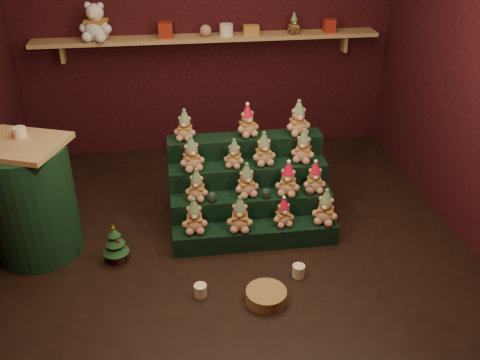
{
  "coord_description": "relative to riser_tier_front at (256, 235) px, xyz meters",
  "views": [
    {
      "loc": [
        -0.42,
        -3.69,
        2.74
      ],
      "look_at": [
        0.11,
        0.25,
        0.5
      ],
      "focal_mm": 40.0,
      "sensor_mm": 36.0,
      "label": 1
    }
  ],
  "objects": [
    {
      "name": "ground",
      "position": [
        -0.21,
        0.01,
        -0.09
      ],
      "size": [
        4.0,
        4.0,
        0.0
      ],
      "primitive_type": "plane",
      "color": "black",
      "rests_on": "ground"
    },
    {
      "name": "back_wall",
      "position": [
        -0.21,
        2.06,
        1.31
      ],
      "size": [
        4.0,
        0.1,
        2.8
      ],
      "primitive_type": "cube",
      "color": "black",
      "rests_on": "ground"
    },
    {
      "name": "front_wall",
      "position": [
        -0.21,
        -2.04,
        1.31
      ],
      "size": [
        4.0,
        0.1,
        2.8
      ],
      "primitive_type": "cube",
      "color": "black",
      "rests_on": "ground"
    },
    {
      "name": "back_shelf",
      "position": [
        -0.21,
        1.88,
        1.2
      ],
      "size": [
        3.6,
        0.26,
        0.24
      ],
      "color": "tan",
      "rests_on": "ground"
    },
    {
      "name": "riser_tier_front",
      "position": [
        0.0,
        0.0,
        0.0
      ],
      "size": [
        1.4,
        0.22,
        0.18
      ],
      "primitive_type": "cube",
      "color": "black",
      "rests_on": "ground"
    },
    {
      "name": "riser_tier_midfront",
      "position": [
        0.0,
        0.22,
        0.09
      ],
      "size": [
        1.4,
        0.22,
        0.36
      ],
      "primitive_type": "cube",
      "color": "black",
      "rests_on": "ground"
    },
    {
      "name": "riser_tier_midback",
      "position": [
        0.0,
        0.44,
        0.18
      ],
      "size": [
        1.4,
        0.22,
        0.54
      ],
      "primitive_type": "cube",
      "color": "black",
      "rests_on": "ground"
    },
    {
      "name": "riser_tier_back",
      "position": [
        0.0,
        0.66,
        0.27
      ],
      "size": [
        1.4,
        0.22,
        0.72
      ],
      "primitive_type": "cube",
      "color": "black",
      "rests_on": "ground"
    },
    {
      "name": "teddy_0",
      "position": [
        -0.51,
        0.01,
        0.24
      ],
      "size": [
        0.22,
        0.2,
        0.3
      ],
      "primitive_type": null,
      "rotation": [
        0.0,
        0.0,
        -0.04
      ],
      "color": "tan",
      "rests_on": "riser_tier_front"
    },
    {
      "name": "teddy_1",
      "position": [
        -0.14,
        -0.02,
        0.24
      ],
      "size": [
        0.25,
        0.23,
        0.31
      ],
      "primitive_type": null,
      "rotation": [
        0.0,
        0.0,
        -0.18
      ],
      "color": "tan",
      "rests_on": "riser_tier_front"
    },
    {
      "name": "teddy_2",
      "position": [
        0.23,
        0.01,
        0.22
      ],
      "size": [
        0.2,
        0.19,
        0.25
      ],
      "primitive_type": null,
      "rotation": [
        0.0,
        0.0,
        0.15
      ],
      "color": "tan",
      "rests_on": "riser_tier_front"
    },
    {
      "name": "teddy_3",
      "position": [
        0.59,
        -0.01,
        0.24
      ],
      "size": [
        0.29,
        0.28,
        0.31
      ],
      "primitive_type": null,
      "rotation": [
        0.0,
        0.0,
        -0.47
      ],
      "color": "tan",
      "rests_on": "riser_tier_front"
    },
    {
      "name": "teddy_4",
      "position": [
        -0.47,
        0.23,
        0.41
      ],
      "size": [
        0.24,
        0.22,
        0.28
      ],
      "primitive_type": null,
      "rotation": [
        0.0,
        0.0,
        -0.28
      ],
      "color": "tan",
      "rests_on": "riser_tier_midfront"
    },
    {
      "name": "teddy_5",
      "position": [
        -0.05,
        0.23,
        0.42
      ],
      "size": [
        0.25,
        0.23,
        0.3
      ],
      "primitive_type": null,
      "rotation": [
        0.0,
        0.0,
        0.22
      ],
      "color": "tan",
      "rests_on": "riser_tier_midfront"
    },
    {
      "name": "teddy_6",
      "position": [
        0.31,
        0.2,
        0.42
      ],
      "size": [
        0.27,
        0.26,
        0.3
      ],
      "primitive_type": null,
      "rotation": [
        0.0,
        0.0,
        -0.37
      ],
      "color": "tan",
      "rests_on": "riser_tier_midfront"
    },
    {
      "name": "teddy_7",
      "position": [
        0.55,
        0.22,
        0.41
      ],
      "size": [
        0.21,
        0.19,
        0.28
      ],
      "primitive_type": null,
      "rotation": [
        0.0,
        0.0,
        -0.06
      ],
      "color": "tan",
      "rests_on": "riser_tier_midfront"
    },
    {
      "name": "teddy_8",
      "position": [
        -0.5,
        0.43,
        0.6
      ],
      "size": [
        0.26,
        0.24,
        0.3
      ],
      "primitive_type": null,
      "rotation": [
        0.0,
        0.0,
        0.25
      ],
      "color": "tan",
      "rests_on": "riser_tier_midback"
    },
    {
      "name": "teddy_9",
      "position": [
        -0.12,
        0.43,
        0.58
      ],
      "size": [
        0.23,
        0.22,
        0.25
      ],
      "primitive_type": null,
      "rotation": [
        0.0,
        0.0,
        -0.4
      ],
      "color": "tan",
      "rests_on": "riser_tier_midback"
    },
    {
      "name": "teddy_10",
      "position": [
        0.14,
        0.45,
        0.6
      ],
      "size": [
        0.23,
        0.22,
        0.29
      ],
      "primitive_type": null,
      "rotation": [
        0.0,
        0.0,
        0.14
      ],
      "color": "tan",
      "rests_on": "riser_tier_midback"
    },
    {
      "name": "teddy_11",
      "position": [
        0.49,
        0.45,
        0.6
      ],
      "size": [
        0.27,
        0.26,
        0.3
      ],
      "primitive_type": null,
      "rotation": [
        0.0,
        0.0,
        -0.47
      ],
      "color": "tan",
      "rests_on": "riser_tier_midback"
    },
    {
      "name": "teddy_12",
      "position": [
        -0.53,
        0.66,
        0.77
      ],
      "size": [
        0.23,
        0.22,
        0.27
      ],
      "primitive_type": null,
      "rotation": [
        0.0,
        0.0,
        -0.26
      ],
      "color": "tan",
      "rests_on": "riser_tier_back"
    },
    {
      "name": "teddy_13",
      "position": [
        0.02,
        0.67,
        0.77
      ],
      "size": [
        0.25,
        0.24,
        0.29
      ],
      "primitive_type": null,
      "rotation": [
        0.0,
        0.0,
        0.32
      ],
      "color": "tan",
      "rests_on": "riser_tier_back"
    },
    {
      "name": "teddy_14",
      "position": [
        0.48,
        0.64,
        0.79
      ],
      "size": [
        0.25,
        0.23,
        0.31
      ],
      "primitive_type": null,
      "rotation": [
        0.0,
        0.0,
        0.13
      ],
      "color": "tan",
      "rests_on": "riser_tier_back"
    },
    {
      "name": "snow_globe_a",
      "position": [
        -0.35,
        0.16,
        0.32
      ],
      "size": [
        0.07,
        0.07,
        0.09
      ],
      "color": "black",
      "rests_on": "riser_tier_midfront"
    },
    {
      "name": "snow_globe_b",
      "position": [
        0.11,
        0.16,
        0.32
      ],
      "size": [
        0.07,
        0.07,
        0.09
      ],
      "color": "black",
      "rests_on": "riser_tier_midfront"
    },
    {
      "name": "snow_globe_c",
      "position": [
        0.49,
        0.16,
        0.32
      ],
      "size": [
        0.07,
        0.07,
        0.09
      ],
      "color": "black",
      "rests_on": "riser_tier_midfront"
    },
    {
      "name": "side_table",
      "position": [
        -1.81,
        0.17,
        0.41
      ],
      "size": [
        0.81,
        0.74,
        1.0
      ],
      "rotation": [
        0.0,
        0.0,
        -0.36
      ],
      "color": "tan",
      "rests_on": "ground"
    },
    {
      "name": "table_ornament",
      "position": [
        -1.81,
        0.27,
        0.95
      ],
      "size": [
        0.1,
        0.1,
        0.08
      ],
      "primitive_type": "cylinder",
      "color": "beige",
      "rests_on": "side_table"
    },
    {
      "name": "mini_christmas_tree",
      "position": [
        -1.16,
        -0.07,
        0.08
      ],
      "size": [
        0.21,
        0.21,
        0.36
      ],
      "rotation": [
        0.0,
        0.0,
        -0.22
      ],
      "color": "#422717",
      "rests_on": "ground"
    },
    {
      "name": "mug_left",
      "position": [
        -0.51,
        -0.59,
        -0.04
      ],
      "size": [
        0.1,
        0.1,
        0.1
      ],
      "primitive_type": "cylinder",
      "color": "beige",
      "rests_on": "ground"
    },
    {
      "name": "mug_right",
      "position": [
        0.27,
        -0.46,
        -0.04
      ],
      "size": [
        0.1,
        0.1,
        0.1
      ],
      "primitive_type": "cylinder",
      "color": "beige",
      "rests_on": "ground"
    },
    {
      "name": "wicker_basket",
      "position": [
        -0.04,
        -0.71,
        -0.04
      ],
      "size": [
        0.34,
        0.34,
        0.1
      ],
      "primitive_type": "cylinder",
      "rotation": [
        0.0,
        0.0,
        0.14
      ],
      "color": "olive",
      "rests_on": "ground"
    },
    {
      "name": "white_bear",
      "position": [
        -1.32,
        1.85,
        1.47
      ],
      "size": [
        0.41,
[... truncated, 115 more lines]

